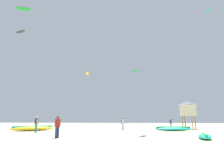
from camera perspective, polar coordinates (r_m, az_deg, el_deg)
person_foreground at (r=17.14m, az=-15.45°, el=-14.23°), size 0.40×0.52×1.76m
person_midground at (r=28.05m, az=3.11°, el=-14.16°), size 0.47×0.37×1.63m
person_left at (r=30.39m, az=16.64°, el=-13.61°), size 0.36×0.49×1.58m
person_right at (r=24.55m, az=-20.97°, el=-13.30°), size 0.44×0.47×1.79m
kite_grounded_near at (r=28.01m, az=-21.89°, el=-14.60°), size 4.96×4.75×0.66m
kite_grounded_mid at (r=17.65m, az=25.17°, el=-16.19°), size 1.69×3.40×0.40m
kite_grounded_far at (r=27.08m, az=17.26°, el=-15.12°), size 4.59×1.41×0.56m
lifeguard_tower at (r=33.43m, az=21.00°, el=-9.54°), size 2.30×2.30×4.15m
kite_aloft_0 at (r=47.77m, az=-7.11°, el=-0.16°), size 1.24×2.92×0.33m
kite_aloft_1 at (r=51.37m, az=6.97°, el=0.71°), size 3.06×2.20×0.65m
kite_aloft_4 at (r=48.16m, az=-24.88°, el=10.76°), size 2.86×1.80×0.38m
kite_aloft_5 at (r=46.90m, az=-24.20°, el=16.54°), size 3.34×1.83×0.72m
kite_aloft_6 at (r=51.05m, az=25.96°, el=16.02°), size 1.00×2.15×0.30m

